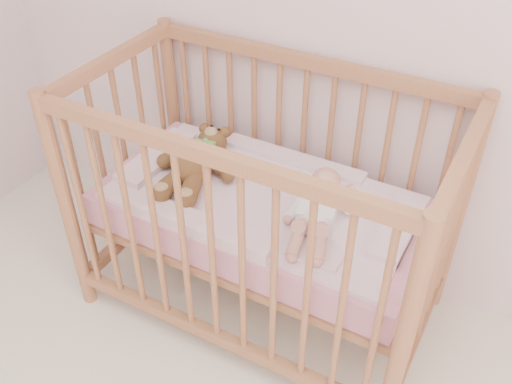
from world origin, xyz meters
The scene contains 5 objects.
crib centered at (-0.47, 1.60, 0.50)m, with size 1.36×0.76×1.00m, color #B4714C, non-canonical shape.
mattress centered at (-0.47, 1.60, 0.49)m, with size 1.22×0.62×0.13m, color pink.
blanket centered at (-0.47, 1.60, 0.56)m, with size 1.10×0.58×0.06m, color pink, non-canonical shape.
baby centered at (-0.23, 1.58, 0.64)m, with size 0.24×0.49×0.12m, color white, non-canonical shape.
teddy_bear centered at (-0.75, 1.58, 0.65)m, with size 0.34×0.48×0.13m, color brown, non-canonical shape.
Camera 1 is at (0.31, 0.14, 1.87)m, focal length 40.00 mm.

